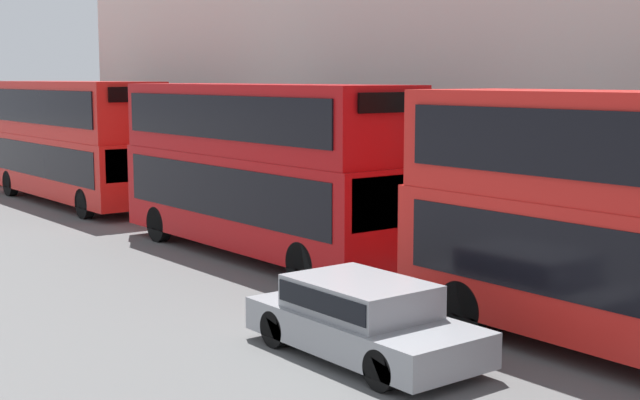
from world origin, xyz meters
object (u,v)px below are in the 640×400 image
Objects in this scene: pedestrian at (617,272)px; car_hatchback at (362,316)px; bus_second_in_queue at (260,162)px; bus_third_in_queue at (72,137)px.

car_hatchback is at bearing 170.45° from pedestrian.
bus_second_in_queue reaches higher than car_hatchback.
bus_third_in_queue is 21.43m from pedestrian.
pedestrian reaches higher than car_hatchback.
car_hatchback is (-3.40, -8.08, -1.75)m from bus_second_in_queue.
bus_second_in_queue is 0.96× the size of bus_third_in_queue.
car_hatchback is (-3.40, -20.29, -1.76)m from bus_third_in_queue.
bus_second_in_queue is at bearing -90.00° from bus_third_in_queue.
bus_second_in_queue is 8.94m from car_hatchback.
bus_second_in_queue is 5.54× the size of pedestrian.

